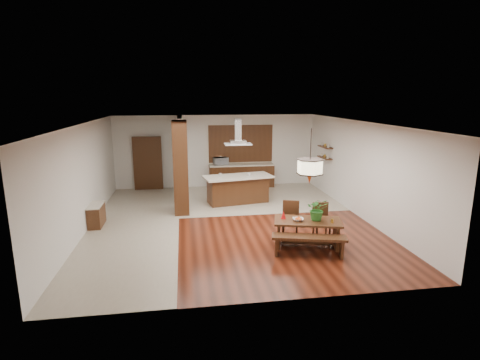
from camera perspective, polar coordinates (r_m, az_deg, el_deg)
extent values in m
plane|color=#3B140A|center=(11.15, -1.53, -6.33)|extent=(9.00, 9.00, 0.00)
cube|color=white|center=(10.57, -1.63, 8.71)|extent=(8.00, 9.00, 0.04)
cube|color=silver|center=(15.18, -3.68, 4.39)|extent=(8.00, 0.04, 2.90)
cube|color=silver|center=(6.48, 3.38, -7.00)|extent=(8.00, 0.04, 2.90)
cube|color=silver|center=(11.03, -22.68, 0.28)|extent=(0.04, 9.00, 2.90)
cube|color=silver|center=(11.93, 17.87, 1.52)|extent=(0.04, 9.00, 2.90)
cube|color=#B7AC98|center=(11.17, -15.77, -6.76)|extent=(2.50, 9.00, 0.01)
cube|color=#B7AC98|center=(13.70, 2.36, -2.68)|extent=(5.50, 4.00, 0.01)
cube|color=#391D0E|center=(10.57, -1.63, 8.63)|extent=(8.00, 9.00, 0.02)
cube|color=#311B0D|center=(11.87, -9.03, 1.93)|extent=(0.45, 1.00, 2.90)
cube|color=silver|center=(13.94, -9.00, 3.51)|extent=(0.18, 2.40, 2.90)
cube|color=#311B0D|center=(11.45, -21.04, -5.03)|extent=(0.37, 0.88, 0.63)
cube|color=#311B0D|center=(15.15, -13.86, 2.50)|extent=(1.10, 0.20, 2.10)
cube|color=#311B0D|center=(15.18, 0.23, 0.58)|extent=(2.60, 0.60, 0.90)
cube|color=silver|center=(15.09, 0.23, 2.34)|extent=(2.60, 0.62, 0.05)
cube|color=brown|center=(15.22, 0.08, 5.57)|extent=(2.60, 0.08, 1.50)
cube|color=#311B0D|center=(14.22, 12.77, 3.34)|extent=(0.26, 0.90, 0.04)
cube|color=#311B0D|center=(14.17, 12.85, 4.93)|extent=(0.26, 0.90, 0.04)
cube|color=#311B0D|center=(9.33, 10.27, -6.20)|extent=(1.76, 1.18, 0.05)
cube|color=#311B0D|center=(9.42, 5.92, -8.05)|extent=(0.23, 0.64, 0.62)
cube|color=#311B0D|center=(9.53, 14.41, -8.15)|extent=(0.23, 0.64, 0.62)
imported|color=#286B23|center=(9.30, 11.73, -4.37)|extent=(0.60, 0.55, 0.56)
imported|color=beige|center=(9.24, 8.84, -5.96)|extent=(0.30, 0.30, 0.06)
cone|color=red|center=(9.33, 6.64, -5.29)|extent=(0.14, 0.14, 0.19)
cylinder|color=gold|center=(9.25, 13.86, -6.06)|extent=(0.07, 0.07, 0.09)
cube|color=#311B0D|center=(12.96, -0.33, -1.52)|extent=(2.13, 1.11, 0.91)
cube|color=silver|center=(12.80, -0.30, 0.52)|extent=(2.47, 1.42, 0.05)
imported|color=silver|center=(12.82, 1.37, 0.86)|extent=(0.12, 0.12, 0.09)
imported|color=silver|center=(14.93, -2.94, 2.89)|extent=(0.63, 0.52, 0.30)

